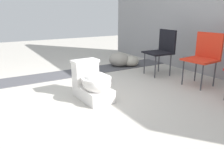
{
  "coord_description": "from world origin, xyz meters",
  "views": [
    {
      "loc": [
        2.58,
        -1.22,
        1.14
      ],
      "look_at": [
        0.06,
        0.29,
        0.3
      ],
      "focal_mm": 35.0,
      "sensor_mm": 36.0,
      "label": 1
    }
  ],
  "objects": [
    {
      "name": "toilet",
      "position": [
        0.06,
        -0.01,
        0.22
      ],
      "size": [
        0.65,
        0.41,
        0.52
      ],
      "rotation": [
        0.0,
        0.0,
        0.06
      ],
      "color": "white",
      "rests_on": "ground"
    },
    {
      "name": "boulder_far",
      "position": [
        -1.21,
        1.52,
        0.12
      ],
      "size": [
        0.5,
        0.5,
        0.23
      ],
      "primitive_type": "ellipsoid",
      "rotation": [
        0.0,
        0.0,
        2.28
      ],
      "color": "#ADA899",
      "rests_on": "ground"
    },
    {
      "name": "boulder_near",
      "position": [
        -1.34,
        1.3,
        0.15
      ],
      "size": [
        0.57,
        0.55,
        0.3
      ],
      "primitive_type": "ellipsoid",
      "rotation": [
        0.0,
        0.0,
        0.35
      ],
      "color": "gray",
      "rests_on": "ground"
    },
    {
      "name": "folding_chair_left",
      "position": [
        -0.4,
        1.65,
        0.51
      ],
      "size": [
        0.48,
        0.48,
        0.83
      ],
      "rotation": [
        0.0,
        0.0,
        -1.66
      ],
      "color": "black",
      "rests_on": "ground"
    },
    {
      "name": "ground_plane",
      "position": [
        0.0,
        0.0,
        0.0
      ],
      "size": [
        14.0,
        14.0,
        0.0
      ],
      "primitive_type": "plane",
      "color": "#B7B2A8"
    },
    {
      "name": "folding_chair_middle",
      "position": [
        0.4,
        1.78,
        0.51
      ],
      "size": [
        0.47,
        0.47,
        0.83
      ],
      "rotation": [
        0.0,
        0.0,
        -1.49
      ],
      "color": "red",
      "rests_on": "ground"
    },
    {
      "name": "gravel_strip",
      "position": [
        -1.3,
        0.5,
        0.01
      ],
      "size": [
        0.56,
        8.0,
        0.01
      ],
      "primitive_type": "cube",
      "color": "#4C4C51",
      "rests_on": "ground"
    }
  ]
}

